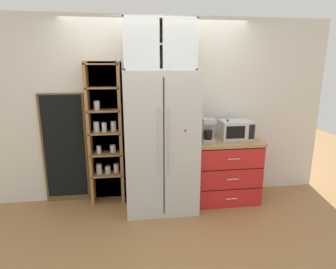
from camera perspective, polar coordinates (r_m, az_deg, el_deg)
ground_plane at (r=4.03m, az=-1.47°, el=-14.14°), size 10.70×10.70×0.00m
wall_back_cream at (r=4.01m, az=-2.24°, el=4.98°), size 5.00×0.10×2.55m
refrigerator at (r=3.68m, az=-1.54°, el=-1.44°), size 0.93×0.74×1.84m
pantry_shelf_column at (r=3.94m, az=-12.68°, el=0.26°), size 0.50×0.29×1.95m
counter_cabinet at (r=4.10m, az=11.67°, el=-7.07°), size 0.91×0.61×0.89m
microwave at (r=4.03m, az=13.66°, el=0.98°), size 0.44×0.33×0.26m
coffee_maker at (r=3.85m, az=8.10°, el=1.04°), size 0.17×0.20×0.31m
mug_navy at (r=3.98m, az=11.93°, el=-0.39°), size 0.12×0.08×0.09m
bottle_green at (r=3.95m, az=11.99°, el=0.76°), size 0.06×0.06×0.28m
bottle_amber at (r=3.95m, az=12.01°, el=0.63°), size 0.07×0.07×0.27m
upper_cabinet at (r=3.61m, az=-1.76°, el=17.86°), size 0.89×0.32×0.61m
chalkboard_menu at (r=4.12m, az=-20.37°, el=-2.74°), size 0.60×0.04×1.54m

